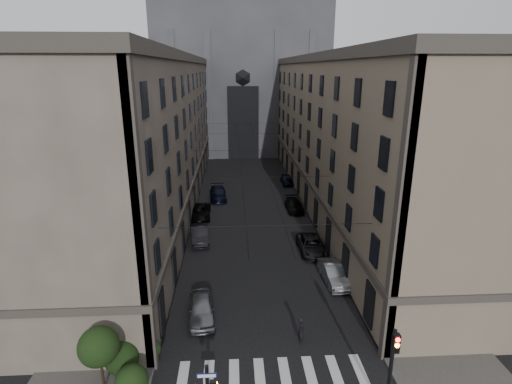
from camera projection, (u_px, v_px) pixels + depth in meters
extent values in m
cube|color=#383533|center=(170.00, 205.00, 52.28)|extent=(7.00, 80.00, 0.15)
cube|color=#383533|center=(328.00, 202.00, 53.46)|extent=(7.00, 80.00, 0.15)
cube|color=beige|center=(273.00, 377.00, 23.35)|extent=(11.00, 3.20, 0.01)
cube|color=#51473E|center=(141.00, 138.00, 49.46)|extent=(13.00, 60.00, 18.00)
cube|color=#38332D|center=(134.00, 58.00, 46.66)|extent=(13.60, 60.60, 0.90)
cube|color=#38332D|center=(144.00, 175.00, 50.89)|extent=(13.40, 60.30, 0.50)
cube|color=brown|center=(355.00, 136.00, 50.97)|extent=(13.00, 60.00, 18.00)
cube|color=#38332D|center=(360.00, 58.00, 48.17)|extent=(13.60, 60.60, 0.90)
cube|color=#38332D|center=(352.00, 172.00, 52.40)|extent=(13.40, 60.30, 0.50)
cube|color=#2D2D33|center=(241.00, 79.00, 85.60)|extent=(34.00, 22.00, 30.00)
cube|color=#38332D|center=(241.00, 0.00, 80.98)|extent=(35.00, 23.00, 1.20)
cube|color=black|center=(243.00, 123.00, 77.45)|extent=(6.00, 0.30, 14.00)
cube|color=orange|center=(213.00, 384.00, 18.97)|extent=(0.34, 0.24, 0.38)
cube|color=navy|center=(207.00, 375.00, 18.64)|extent=(0.95, 0.05, 0.24)
cylinder|color=black|center=(390.00, 374.00, 20.03)|extent=(0.20, 0.20, 5.20)
cube|color=black|center=(396.00, 343.00, 19.23)|extent=(0.34, 0.30, 1.00)
cylinder|color=#FF0C07|center=(398.00, 340.00, 18.98)|extent=(0.22, 0.05, 0.22)
cylinder|color=orange|center=(397.00, 345.00, 19.07)|extent=(0.22, 0.05, 0.22)
cylinder|color=black|center=(396.00, 351.00, 19.17)|extent=(0.22, 0.05, 0.22)
sphere|color=black|center=(132.00, 381.00, 21.65)|extent=(1.80, 1.80, 1.80)
sphere|color=black|center=(122.00, 357.00, 23.28)|extent=(2.00, 2.00, 2.00)
sphere|color=black|center=(150.00, 349.00, 24.40)|extent=(1.40, 1.40, 1.40)
cylinder|color=black|center=(102.00, 371.00, 21.94)|extent=(0.16, 0.16, 2.40)
sphere|color=black|center=(99.00, 347.00, 21.46)|extent=(2.20, 2.20, 2.20)
cylinder|color=black|center=(266.00, 226.00, 25.88)|extent=(14.00, 0.03, 0.03)
cylinder|color=black|center=(256.00, 177.00, 37.32)|extent=(14.00, 0.03, 0.03)
cylinder|color=black|center=(250.00, 150.00, 49.71)|extent=(14.00, 0.03, 0.03)
cylinder|color=black|center=(246.00, 134.00, 62.10)|extent=(14.00, 0.03, 0.03)
cylinder|color=black|center=(244.00, 123.00, 73.53)|extent=(14.00, 0.03, 0.03)
cylinder|color=black|center=(239.00, 152.00, 50.71)|extent=(0.03, 60.00, 0.03)
cylinder|color=black|center=(260.00, 151.00, 50.85)|extent=(0.03, 60.00, 0.03)
imported|color=slate|center=(201.00, 308.00, 28.62)|extent=(2.33, 4.80, 1.58)
imported|color=black|center=(200.00, 235.00, 41.27)|extent=(2.30, 5.03, 1.60)
imported|color=black|center=(200.00, 212.00, 47.91)|extent=(2.68, 5.53, 1.52)
imported|color=black|center=(218.00, 194.00, 54.73)|extent=(2.61, 5.64, 1.59)
imported|color=gray|center=(334.00, 274.00, 33.44)|extent=(1.96, 4.92, 1.59)
imported|color=black|center=(311.00, 245.00, 38.98)|extent=(2.46, 5.27, 1.46)
imported|color=black|center=(294.00, 205.00, 50.37)|extent=(2.07, 4.87, 1.40)
imported|color=black|center=(287.00, 180.00, 61.83)|extent=(1.82, 4.31, 1.45)
imported|color=black|center=(301.00, 330.00, 26.06)|extent=(0.45, 0.68, 1.83)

